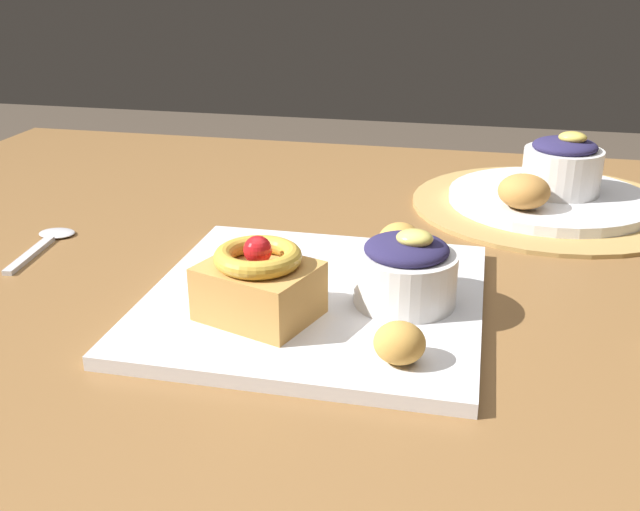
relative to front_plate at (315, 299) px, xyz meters
The scene contains 11 objects.
dining_table 0.16m from the front_plate, 79.77° to the left, with size 1.33×0.92×0.73m.
woven_placemat 0.39m from the front_plate, 56.10° to the left, with size 0.33×0.33×0.01m, color #AD894C.
front_plate is the anchor object (origin of this frame).
cake_slice 0.07m from the front_plate, 124.05° to the right, with size 0.11×0.10×0.07m.
berry_ramekin 0.09m from the front_plate, ahead, with size 0.09×0.09×0.07m.
fritter_front 0.11m from the front_plate, 53.86° to the left, with size 0.04×0.05×0.04m, color gold.
fritter_middle 0.13m from the front_plate, 49.42° to the right, with size 0.04×0.04×0.03m, color gold.
back_plate 0.39m from the front_plate, 56.10° to the left, with size 0.24×0.24×0.01m, color white.
back_ramekin 0.41m from the front_plate, 55.59° to the left, with size 0.09×0.09×0.08m.
back_pastry 0.32m from the front_plate, 55.22° to the left, with size 0.06×0.06×0.04m, color #B77F3D.
spoon 0.32m from the front_plate, 165.42° to the left, with size 0.04×0.13×0.00m.
Camera 1 is at (0.11, -0.69, 1.02)m, focal length 41.58 mm.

